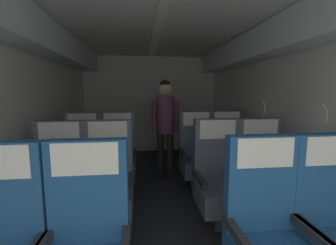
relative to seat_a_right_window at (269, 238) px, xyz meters
The scene contains 12 objects.
ground 1.57m from the seat_a_right_window, 112.66° to the left, with size 3.34×5.99×0.02m, color #23282D.
fuselage_shell 2.08m from the seat_a_right_window, 109.40° to the left, with size 3.22×5.64×2.30m.
seat_a_right_window is the anchor object (origin of this frame).
seat_b_left_window 1.91m from the seat_a_right_window, 148.88° to the left, with size 0.52×0.52×1.13m.
seat_b_left_aisle 1.52m from the seat_a_right_window, 139.52° to the left, with size 0.52×0.52×1.13m.
seat_b_right_aisle 1.08m from the seat_a_right_window, 63.05° to the left, with size 0.52×0.52×1.13m.
seat_b_right_window 0.96m from the seat_a_right_window, 89.89° to the left, with size 0.52×0.52×1.13m.
seat_c_left_window 2.55m from the seat_a_right_window, 130.19° to the left, with size 0.52×0.52×1.13m.
seat_c_left_aisle 2.27m from the seat_a_right_window, 120.45° to the left, with size 0.52×0.52×1.13m.
seat_c_right_aisle 2.02m from the seat_a_right_window, 76.03° to the left, with size 0.52×0.52×1.13m.
seat_c_right_window 1.94m from the seat_a_right_window, 89.87° to the left, with size 0.52×0.52×1.13m.
flight_attendant 2.44m from the seat_a_right_window, 100.37° to the left, with size 0.43×0.28×1.60m.
Camera 1 is at (-0.23, 0.13, 1.41)m, focal length 24.51 mm.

